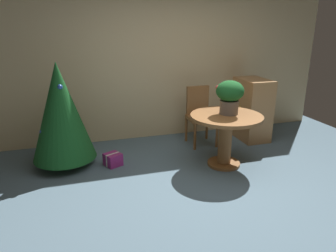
{
  "coord_description": "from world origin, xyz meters",
  "views": [
    {
      "loc": [
        -1.48,
        -2.99,
        1.93
      ],
      "look_at": [
        -0.45,
        0.42,
        0.76
      ],
      "focal_mm": 33.33,
      "sensor_mm": 36.0,
      "label": 1
    }
  ],
  "objects_px": {
    "wooden_cabinet": "(252,109)",
    "gift_box_purple": "(113,160)",
    "wooden_chair_far": "(200,113)",
    "flower_vase": "(230,95)",
    "holiday_tree": "(61,112)",
    "round_dining_table": "(226,130)"
  },
  "relations": [
    {
      "from": "round_dining_table",
      "to": "flower_vase",
      "type": "distance_m",
      "value": 0.49
    },
    {
      "from": "wooden_chair_far",
      "to": "wooden_cabinet",
      "type": "distance_m",
      "value": 0.94
    },
    {
      "from": "wooden_chair_far",
      "to": "holiday_tree",
      "type": "relative_size",
      "value": 0.65
    },
    {
      "from": "flower_vase",
      "to": "wooden_cabinet",
      "type": "bearing_deg",
      "value": 42.93
    },
    {
      "from": "wooden_chair_far",
      "to": "holiday_tree",
      "type": "bearing_deg",
      "value": -172.3
    },
    {
      "from": "flower_vase",
      "to": "wooden_chair_far",
      "type": "relative_size",
      "value": 0.49
    },
    {
      "from": "gift_box_purple",
      "to": "wooden_cabinet",
      "type": "relative_size",
      "value": 0.27
    },
    {
      "from": "round_dining_table",
      "to": "holiday_tree",
      "type": "distance_m",
      "value": 2.28
    },
    {
      "from": "holiday_tree",
      "to": "gift_box_purple",
      "type": "height_order",
      "value": "holiday_tree"
    },
    {
      "from": "gift_box_purple",
      "to": "wooden_cabinet",
      "type": "xyz_separation_m",
      "value": [
        2.46,
        0.43,
        0.44
      ]
    },
    {
      "from": "wooden_chair_far",
      "to": "round_dining_table",
      "type": "bearing_deg",
      "value": -90.0
    },
    {
      "from": "flower_vase",
      "to": "wooden_chair_far",
      "type": "bearing_deg",
      "value": 93.42
    },
    {
      "from": "flower_vase",
      "to": "wooden_cabinet",
      "type": "xyz_separation_m",
      "value": [
        0.88,
        0.82,
        -0.49
      ]
    },
    {
      "from": "flower_vase",
      "to": "wooden_cabinet",
      "type": "height_order",
      "value": "flower_vase"
    },
    {
      "from": "wooden_chair_far",
      "to": "gift_box_purple",
      "type": "distance_m",
      "value": 1.66
    },
    {
      "from": "wooden_cabinet",
      "to": "gift_box_purple",
      "type": "bearing_deg",
      "value": -170.1
    },
    {
      "from": "flower_vase",
      "to": "wooden_chair_far",
      "type": "xyz_separation_m",
      "value": [
        -0.05,
        0.89,
        -0.49
      ]
    },
    {
      "from": "round_dining_table",
      "to": "gift_box_purple",
      "type": "xyz_separation_m",
      "value": [
        -1.53,
        0.44,
        -0.45
      ]
    },
    {
      "from": "round_dining_table",
      "to": "flower_vase",
      "type": "relative_size",
      "value": 2.14
    },
    {
      "from": "wooden_chair_far",
      "to": "wooden_cabinet",
      "type": "bearing_deg",
      "value": -4.04
    },
    {
      "from": "round_dining_table",
      "to": "gift_box_purple",
      "type": "height_order",
      "value": "round_dining_table"
    },
    {
      "from": "round_dining_table",
      "to": "flower_vase",
      "type": "bearing_deg",
      "value": 42.27
    }
  ]
}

